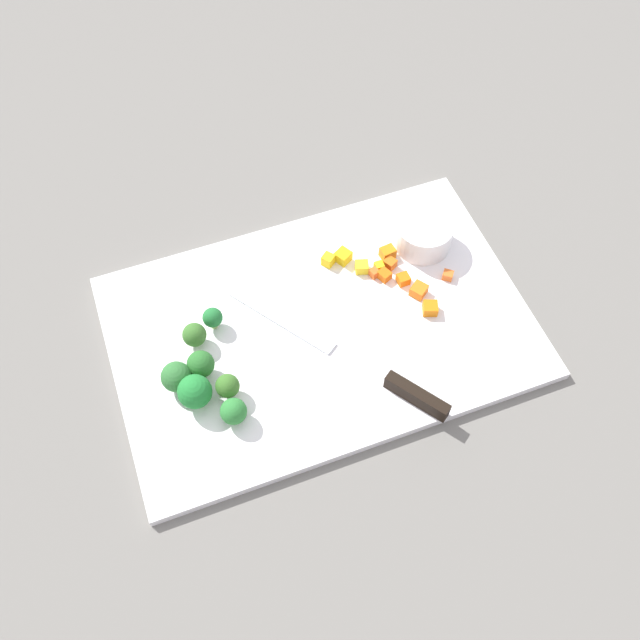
# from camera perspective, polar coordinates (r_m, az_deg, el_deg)

# --- Properties ---
(ground_plane) EXTENTS (4.00, 4.00, 0.00)m
(ground_plane) POSITION_cam_1_polar(r_m,az_deg,el_deg) (0.87, 0.00, -0.78)
(ground_plane) COLOR slate
(cutting_board) EXTENTS (0.50, 0.33, 0.01)m
(cutting_board) POSITION_cam_1_polar(r_m,az_deg,el_deg) (0.86, 0.00, -0.57)
(cutting_board) COLOR white
(cutting_board) RESTS_ON ground_plane
(prep_bowl) EXTENTS (0.07, 0.07, 0.04)m
(prep_bowl) POSITION_cam_1_polar(r_m,az_deg,el_deg) (0.92, 8.37, 6.84)
(prep_bowl) COLOR white
(prep_bowl) RESTS_ON cutting_board
(chef_knife) EXTENTS (0.19, 0.26, 0.02)m
(chef_knife) POSITION_cam_1_polar(r_m,az_deg,el_deg) (0.82, 4.85, -4.44)
(chef_knife) COLOR silver
(chef_knife) RESTS_ON cutting_board
(carrot_dice_0) EXTENTS (0.02, 0.02, 0.01)m
(carrot_dice_0) POSITION_cam_1_polar(r_m,az_deg,el_deg) (0.91, 5.67, 4.56)
(carrot_dice_0) COLOR orange
(carrot_dice_0) RESTS_ON cutting_board
(carrot_dice_1) EXTENTS (0.02, 0.02, 0.01)m
(carrot_dice_1) POSITION_cam_1_polar(r_m,az_deg,el_deg) (0.91, 10.28, 3.57)
(carrot_dice_1) COLOR orange
(carrot_dice_1) RESTS_ON cutting_board
(carrot_dice_2) EXTENTS (0.02, 0.02, 0.01)m
(carrot_dice_2) POSITION_cam_1_polar(r_m,az_deg,el_deg) (0.87, 8.89, 0.94)
(carrot_dice_2) COLOR orange
(carrot_dice_2) RESTS_ON cutting_board
(carrot_dice_3) EXTENTS (0.02, 0.02, 0.01)m
(carrot_dice_3) POSITION_cam_1_polar(r_m,az_deg,el_deg) (0.89, 5.21, 3.63)
(carrot_dice_3) COLOR orange
(carrot_dice_3) RESTS_ON cutting_board
(carrot_dice_4) EXTENTS (0.03, 0.03, 0.01)m
(carrot_dice_4) POSITION_cam_1_polar(r_m,az_deg,el_deg) (0.89, 7.92, 2.49)
(carrot_dice_4) COLOR orange
(carrot_dice_4) RESTS_ON cutting_board
(carrot_dice_5) EXTENTS (0.01, 0.01, 0.01)m
(carrot_dice_5) POSITION_cam_1_polar(r_m,az_deg,el_deg) (0.89, 6.74, 3.29)
(carrot_dice_5) COLOR orange
(carrot_dice_5) RESTS_ON cutting_board
(carrot_dice_6) EXTENTS (0.01, 0.01, 0.01)m
(carrot_dice_6) POSITION_cam_1_polar(r_m,az_deg,el_deg) (0.90, 4.39, 3.80)
(carrot_dice_6) COLOR orange
(carrot_dice_6) RESTS_ON cutting_board
(carrot_dice_7) EXTENTS (0.02, 0.02, 0.02)m
(carrot_dice_7) POSITION_cam_1_polar(r_m,az_deg,el_deg) (0.91, 5.48, 5.42)
(carrot_dice_7) COLOR orange
(carrot_dice_7) RESTS_ON cutting_board
(pepper_dice_0) EXTENTS (0.02, 0.02, 0.02)m
(pepper_dice_0) POSITION_cam_1_polar(r_m,az_deg,el_deg) (0.91, 1.87, 5.15)
(pepper_dice_0) COLOR yellow
(pepper_dice_0) RESTS_ON cutting_board
(pepper_dice_1) EXTENTS (0.02, 0.02, 0.02)m
(pepper_dice_1) POSITION_cam_1_polar(r_m,az_deg,el_deg) (0.90, 0.66, 4.87)
(pepper_dice_1) COLOR yellow
(pepper_dice_1) RESTS_ON cutting_board
(pepper_dice_2) EXTENTS (0.02, 0.02, 0.01)m
(pepper_dice_2) POSITION_cam_1_polar(r_m,az_deg,el_deg) (0.90, 3.39, 4.29)
(pepper_dice_2) COLOR yellow
(pepper_dice_2) RESTS_ON cutting_board
(pepper_dice_3) EXTENTS (0.01, 0.01, 0.01)m
(pepper_dice_3) POSITION_cam_1_polar(r_m,az_deg,el_deg) (0.90, 4.80, 4.34)
(pepper_dice_3) COLOR yellow
(pepper_dice_3) RESTS_ON cutting_board
(broccoli_floret_0) EXTENTS (0.03, 0.03, 0.04)m
(broccoli_floret_0) POSITION_cam_1_polar(r_m,az_deg,el_deg) (0.81, -9.60, -3.57)
(broccoli_floret_0) COLOR #8DC26B
(broccoli_floret_0) RESTS_ON cutting_board
(broccoli_floret_1) EXTENTS (0.03, 0.03, 0.03)m
(broccoli_floret_1) POSITION_cam_1_polar(r_m,az_deg,el_deg) (0.79, -6.99, -7.35)
(broccoli_floret_1) COLOR #8ABF5E
(broccoli_floret_1) RESTS_ON cutting_board
(broccoli_floret_2) EXTENTS (0.04, 0.04, 0.05)m
(broccoli_floret_2) POSITION_cam_1_polar(r_m,az_deg,el_deg) (0.80, -10.07, -5.74)
(broccoli_floret_2) COLOR #86BA58
(broccoli_floret_2) RESTS_ON cutting_board
(broccoli_floret_3) EXTENTS (0.03, 0.03, 0.03)m
(broccoli_floret_3) POSITION_cam_1_polar(r_m,az_deg,el_deg) (0.84, -10.11, -1.20)
(broccoli_floret_3) COLOR #90B665
(broccoli_floret_3) RESTS_ON cutting_board
(broccoli_floret_4) EXTENTS (0.02, 0.02, 0.03)m
(broccoli_floret_4) POSITION_cam_1_polar(r_m,az_deg,el_deg) (0.85, -8.66, 0.17)
(broccoli_floret_4) COLOR #98BC61
(broccoli_floret_4) RESTS_ON cutting_board
(broccoli_floret_5) EXTENTS (0.03, 0.03, 0.03)m
(broccoli_floret_5) POSITION_cam_1_polar(r_m,az_deg,el_deg) (0.80, -7.47, -5.33)
(broccoli_floret_5) COLOR #90B169
(broccoli_floret_5) RESTS_ON cutting_board
(broccoli_floret_6) EXTENTS (0.04, 0.04, 0.04)m
(broccoli_floret_6) POSITION_cam_1_polar(r_m,az_deg,el_deg) (0.81, -11.51, -4.54)
(broccoli_floret_6) COLOR #8AC26B
(broccoli_floret_6) RESTS_ON cutting_board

